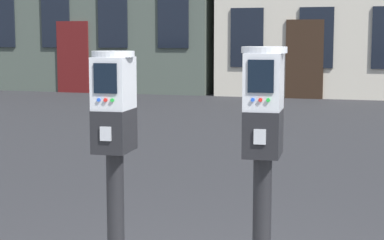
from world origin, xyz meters
name	(u,v)px	position (x,y,z in m)	size (l,w,h in m)	color
parking_meter_near_kerb	(114,139)	(-0.33, -0.30, 1.13)	(0.23, 0.26, 1.44)	black
parking_meter_twin_adjacent	(263,143)	(0.44, -0.30, 1.15)	(0.23, 0.26, 1.47)	black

